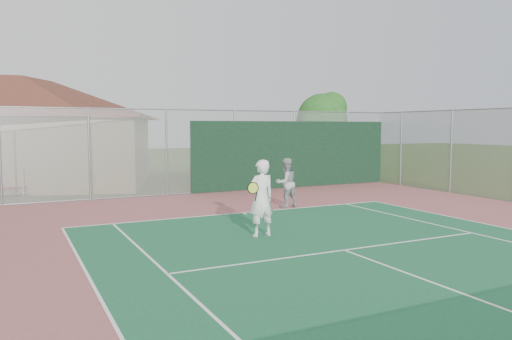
{
  "coord_description": "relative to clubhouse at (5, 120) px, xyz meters",
  "views": [
    {
      "loc": [
        -6.73,
        -2.64,
        2.82
      ],
      "look_at": [
        0.0,
        10.89,
        1.49
      ],
      "focal_mm": 35.0,
      "sensor_mm": 36.0,
      "label": 1
    }
  ],
  "objects": [
    {
      "name": "player_white_front",
      "position": [
        5.79,
        -15.72,
        -2.12
      ],
      "size": [
        0.92,
        0.59,
        1.96
      ],
      "rotation": [
        0.0,
        0.0,
        3.21
      ],
      "color": "white",
      "rests_on": "ground"
    },
    {
      "name": "player_grey_back",
      "position": [
        8.64,
        -12.02,
        -2.25
      ],
      "size": [
        0.9,
        0.74,
        1.71
      ],
      "rotation": [
        0.0,
        0.0,
        3.26
      ],
      "color": "#A1A4A6",
      "rests_on": "ground"
    },
    {
      "name": "tree",
      "position": [
        16.86,
        -2.11,
        0.08
      ],
      "size": [
        3.48,
        3.29,
        4.85
      ],
      "color": "#3E2316",
      "rests_on": "ground"
    },
    {
      "name": "clubhouse",
      "position": [
        0.0,
        0.0,
        0.0
      ],
      "size": [
        16.38,
        13.34,
        6.11
      ],
      "rotation": [
        0.0,
        0.0,
        -0.31
      ],
      "color": "tan",
      "rests_on": "ground"
    },
    {
      "name": "side_fence_right",
      "position": [
        16.81,
        -11.75,
        -1.35
      ],
      "size": [
        0.08,
        9.0,
        3.5
      ],
      "color": "gray",
      "rests_on": "ground"
    },
    {
      "name": "back_fence",
      "position": [
        8.92,
        -7.27,
        -1.44
      ],
      "size": [
        20.08,
        0.11,
        3.53
      ],
      "color": "gray",
      "rests_on": "ground"
    }
  ]
}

